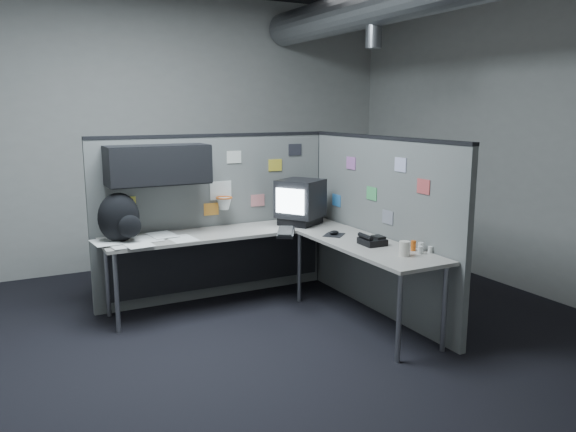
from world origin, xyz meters
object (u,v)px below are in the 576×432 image
monitor (300,201)px  keyboard (286,232)px  desk (263,247)px  backpack (120,218)px  phone (372,241)px

monitor → keyboard: bearing=-122.1°
monitor → keyboard: (-0.33, -0.34, -0.21)m
desk → backpack: 1.30m
backpack → phone: bearing=-35.9°
desk → phone: size_ratio=10.93×
desk → phone: 1.04m
monitor → backpack: bearing=-168.1°
phone → backpack: size_ratio=0.49×
phone → monitor: bearing=108.8°
desk → monitor: bearing=25.5°
phone → backpack: (-1.87, 1.08, 0.17)m
keyboard → backpack: backpack is taller
desk → monitor: (0.53, 0.25, 0.35)m
keyboard → backpack: size_ratio=1.02×
phone → backpack: 2.17m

